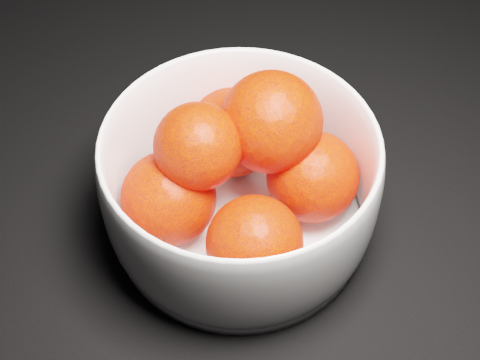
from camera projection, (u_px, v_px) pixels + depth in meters
The scene contains 2 objects.
bowl at pixel (240, 184), 0.55m from camera, with size 0.23×0.23×0.11m.
orange_pile at pixel (242, 167), 0.55m from camera, with size 0.16×0.17×0.13m.
Camera 1 is at (-0.04, -0.21, 0.48)m, focal length 50.00 mm.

